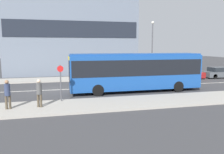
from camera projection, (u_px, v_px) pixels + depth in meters
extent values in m
plane|color=#3A3A3D|center=(56.00, 90.00, 20.39)|extent=(120.00, 120.00, 0.00)
cube|color=#A39E93|center=(55.00, 107.00, 14.36)|extent=(44.00, 3.50, 0.13)
cube|color=#A39E93|center=(57.00, 79.00, 26.41)|extent=(44.00, 3.50, 0.13)
cube|color=silver|center=(56.00, 90.00, 20.39)|extent=(41.80, 0.16, 0.01)
cube|color=#1E232D|center=(74.00, 29.00, 29.15)|extent=(17.70, 0.08, 2.20)
cube|color=#194793|center=(136.00, 72.00, 19.52)|extent=(11.67, 2.48, 2.94)
cube|color=black|center=(136.00, 67.00, 19.46)|extent=(11.43, 2.51, 1.35)
cube|color=#194793|center=(136.00, 54.00, 19.30)|extent=(11.49, 2.28, 0.14)
cube|color=black|center=(69.00, 70.00, 18.16)|extent=(0.05, 2.18, 1.77)
cube|color=yellow|center=(69.00, 58.00, 18.02)|extent=(0.04, 1.73, 0.32)
cylinder|color=black|center=(98.00, 90.00, 17.80)|extent=(0.96, 0.28, 0.96)
cylinder|color=black|center=(94.00, 85.00, 19.97)|extent=(0.96, 0.28, 0.96)
cylinder|color=black|center=(178.00, 87.00, 19.43)|extent=(0.96, 0.28, 0.96)
cylinder|color=black|center=(166.00, 82.00, 21.60)|extent=(0.96, 0.28, 0.96)
cube|color=maroon|center=(185.00, 75.00, 27.13)|extent=(4.63, 1.83, 0.68)
cube|color=#21262B|center=(184.00, 70.00, 27.01)|extent=(2.54, 1.61, 0.50)
cylinder|color=black|center=(199.00, 77.00, 26.68)|extent=(0.60, 0.18, 0.60)
cylinder|color=black|center=(191.00, 75.00, 28.27)|extent=(0.60, 0.18, 0.60)
cylinder|color=black|center=(178.00, 78.00, 26.03)|extent=(0.60, 0.18, 0.60)
cylinder|color=black|center=(171.00, 76.00, 27.62)|extent=(0.60, 0.18, 0.60)
cube|color=#4C5156|center=(219.00, 74.00, 28.29)|extent=(4.27, 1.87, 0.68)
cube|color=#21262B|center=(219.00, 69.00, 28.17)|extent=(2.35, 1.64, 0.54)
cylinder|color=black|center=(223.00, 74.00, 29.42)|extent=(0.60, 0.18, 0.60)
cylinder|color=black|center=(215.00, 76.00, 27.20)|extent=(0.60, 0.18, 0.60)
cylinder|color=black|center=(206.00, 75.00, 28.83)|extent=(0.60, 0.18, 0.60)
cylinder|color=#4C4233|center=(6.00, 102.00, 13.59)|extent=(0.15, 0.15, 0.86)
cylinder|color=#4C4233|center=(10.00, 102.00, 13.66)|extent=(0.15, 0.15, 0.86)
cylinder|color=#2D3856|center=(7.00, 90.00, 13.52)|extent=(0.34, 0.34, 0.75)
sphere|color=#936B4C|center=(7.00, 82.00, 13.45)|extent=(0.24, 0.24, 0.24)
cylinder|color=#4C4233|center=(38.00, 101.00, 14.11)|extent=(0.15, 0.15, 0.85)
cylinder|color=#4C4233|center=(41.00, 101.00, 14.06)|extent=(0.15, 0.15, 0.85)
cylinder|color=#4C4C4C|center=(39.00, 89.00, 13.97)|extent=(0.34, 0.34, 0.74)
sphere|color=beige|center=(39.00, 81.00, 13.91)|extent=(0.24, 0.24, 0.24)
cylinder|color=#4C4C51|center=(61.00, 83.00, 15.55)|extent=(0.09, 0.09, 2.60)
cylinder|color=red|center=(60.00, 69.00, 15.35)|extent=(0.44, 0.03, 0.44)
cylinder|color=#4C4C51|center=(152.00, 51.00, 27.54)|extent=(0.14, 0.14, 6.71)
sphere|color=silver|center=(153.00, 23.00, 27.06)|extent=(0.36, 0.36, 0.36)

